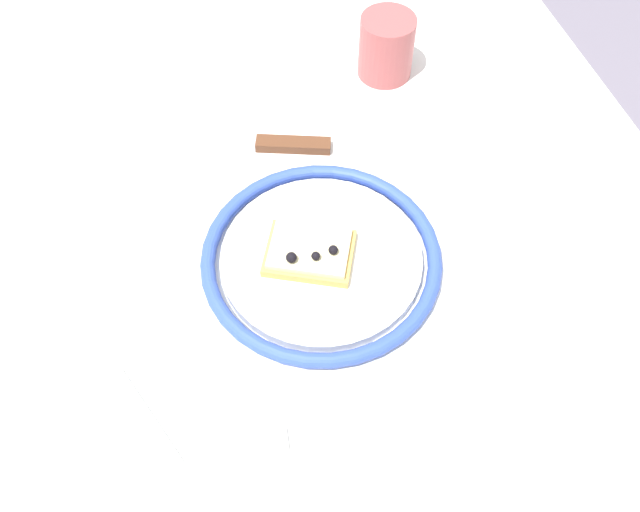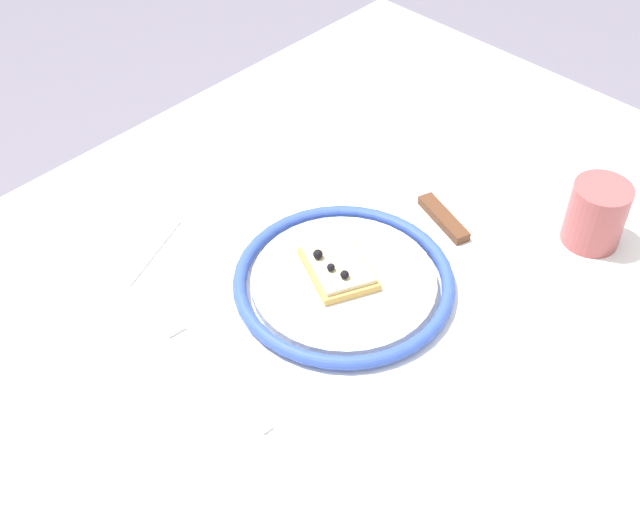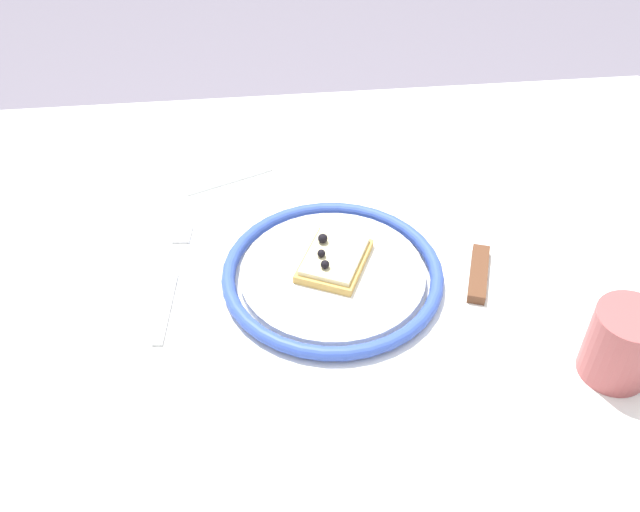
{
  "view_description": "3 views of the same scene",
  "coord_description": "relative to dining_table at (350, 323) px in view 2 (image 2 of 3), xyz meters",
  "views": [
    {
      "loc": [
        -0.41,
        0.11,
        1.33
      ],
      "look_at": [
        -0.01,
        0.0,
        0.72
      ],
      "focal_mm": 38.97,
      "sensor_mm": 36.0,
      "label": 1
    },
    {
      "loc": [
        -0.51,
        -0.44,
        1.4
      ],
      "look_at": [
        -0.02,
        0.03,
        0.75
      ],
      "focal_mm": 46.1,
      "sensor_mm": 36.0,
      "label": 2
    },
    {
      "loc": [
        -0.09,
        -0.6,
        1.3
      ],
      "look_at": [
        -0.03,
        0.02,
        0.73
      ],
      "focal_mm": 40.31,
      "sensor_mm": 36.0,
      "label": 3
    }
  ],
  "objects": [
    {
      "name": "dining_table",
      "position": [
        0.0,
        0.0,
        0.0
      ],
      "size": [
        1.11,
        0.86,
        0.71
      ],
      "color": "white",
      "rests_on": "ground_plane"
    },
    {
      "name": "plate",
      "position": [
        -0.01,
        0.0,
        0.09
      ],
      "size": [
        0.26,
        0.26,
        0.02
      ],
      "color": "white",
      "rests_on": "dining_table"
    },
    {
      "name": "pizza_slice_near",
      "position": [
        -0.01,
        0.01,
        0.1
      ],
      "size": [
        0.1,
        0.11,
        0.03
      ],
      "color": "tan",
      "rests_on": "plate"
    },
    {
      "name": "knife",
      "position": [
        0.17,
        0.02,
        0.08
      ],
      "size": [
        0.1,
        0.23,
        0.01
      ],
      "color": "silver",
      "rests_on": "dining_table"
    },
    {
      "name": "fork",
      "position": [
        -0.2,
        0.02,
        0.08
      ],
      "size": [
        0.04,
        0.2,
        0.0
      ],
      "color": "silver",
      "rests_on": "dining_table"
    },
    {
      "name": "cup",
      "position": [
        0.25,
        -0.16,
        0.12
      ],
      "size": [
        0.07,
        0.07,
        0.08
      ],
      "primitive_type": "cylinder",
      "color": "#A54C4C",
      "rests_on": "dining_table"
    },
    {
      "name": "napkin",
      "position": [
        -0.15,
        0.26,
        0.08
      ],
      "size": [
        0.16,
        0.16,
        0.0
      ],
      "primitive_type": "cube",
      "rotation": [
        0.0,
        0.0,
        0.38
      ],
      "color": "white",
      "rests_on": "dining_table"
    }
  ]
}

